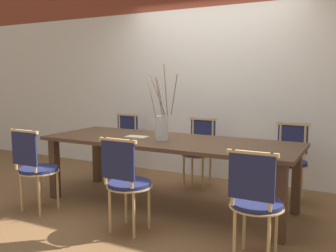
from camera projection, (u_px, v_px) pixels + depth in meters
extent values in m
plane|color=brown|center=(168.00, 205.00, 4.21)|extent=(16.00, 16.00, 0.00)
cube|color=silver|center=(214.00, 94.00, 5.26)|extent=(12.00, 0.06, 2.39)
cube|color=#4C3321|center=(168.00, 141.00, 4.12)|extent=(2.83, 1.00, 0.04)
cube|color=#4C3321|center=(55.00, 169.00, 4.43)|extent=(0.09, 0.09, 0.71)
cube|color=#4C3321|center=(281.00, 203.00, 3.21)|extent=(0.09, 0.09, 0.71)
cube|color=#4C3321|center=(97.00, 156.00, 5.12)|extent=(0.09, 0.09, 0.71)
cube|color=#4C3321|center=(296.00, 181.00, 3.91)|extent=(0.09, 0.09, 0.71)
cylinder|color=#1E234C|center=(39.00, 169.00, 4.00)|extent=(0.40, 0.40, 0.04)
cylinder|color=tan|center=(39.00, 171.00, 4.00)|extent=(0.43, 0.43, 0.01)
cylinder|color=tan|center=(40.00, 186.00, 4.20)|extent=(0.03, 0.03, 0.44)
cylinder|color=tan|center=(58.00, 189.00, 4.08)|extent=(0.03, 0.03, 0.44)
cylinder|color=tan|center=(21.00, 192.00, 3.97)|extent=(0.03, 0.03, 0.44)
cylinder|color=tan|center=(39.00, 196.00, 3.85)|extent=(0.03, 0.03, 0.44)
cylinder|color=tan|center=(15.00, 149.00, 3.88)|extent=(0.03, 0.03, 0.43)
cylinder|color=tan|center=(35.00, 152.00, 3.75)|extent=(0.03, 0.03, 0.43)
cube|color=#1E234C|center=(24.00, 149.00, 3.81)|extent=(0.34, 0.02, 0.34)
cube|color=tan|center=(24.00, 131.00, 3.79)|extent=(0.38, 0.03, 0.03)
cylinder|color=#1E234C|center=(129.00, 183.00, 3.46)|extent=(0.40, 0.40, 0.04)
cylinder|color=tan|center=(129.00, 186.00, 3.46)|extent=(0.43, 0.43, 0.01)
cylinder|color=tan|center=(126.00, 202.00, 3.66)|extent=(0.03, 0.03, 0.44)
cylinder|color=tan|center=(149.00, 206.00, 3.54)|extent=(0.03, 0.03, 0.44)
cylinder|color=tan|center=(110.00, 210.00, 3.43)|extent=(0.03, 0.03, 0.44)
cylinder|color=tan|center=(134.00, 215.00, 3.31)|extent=(0.03, 0.03, 0.44)
cylinder|color=tan|center=(105.00, 161.00, 3.34)|extent=(0.03, 0.03, 0.43)
cylinder|color=tan|center=(132.00, 165.00, 3.21)|extent=(0.03, 0.03, 0.43)
cube|color=#1E234C|center=(118.00, 161.00, 3.27)|extent=(0.34, 0.02, 0.34)
cube|color=tan|center=(118.00, 140.00, 3.25)|extent=(0.38, 0.03, 0.03)
cylinder|color=#1E234C|center=(257.00, 204.00, 2.91)|extent=(0.40, 0.40, 0.04)
cylinder|color=tan|center=(257.00, 206.00, 2.91)|extent=(0.43, 0.43, 0.01)
cylinder|color=tan|center=(244.00, 224.00, 3.11)|extent=(0.03, 0.03, 0.44)
cylinder|color=tan|center=(276.00, 230.00, 2.99)|extent=(0.03, 0.03, 0.44)
cylinder|color=tan|center=(234.00, 235.00, 2.88)|extent=(0.03, 0.03, 0.44)
cylinder|color=tan|center=(269.00, 242.00, 2.76)|extent=(0.03, 0.03, 0.44)
cylinder|color=tan|center=(233.00, 178.00, 2.79)|extent=(0.03, 0.03, 0.43)
cylinder|color=tan|center=(271.00, 183.00, 2.66)|extent=(0.03, 0.03, 0.43)
cube|color=#1E234C|center=(251.00, 177.00, 2.72)|extent=(0.34, 0.02, 0.34)
cube|color=tan|center=(252.00, 153.00, 2.70)|extent=(0.38, 0.03, 0.03)
cylinder|color=#1E234C|center=(121.00, 145.00, 5.39)|extent=(0.40, 0.40, 0.04)
cylinder|color=tan|center=(121.00, 147.00, 5.40)|extent=(0.43, 0.43, 0.01)
cylinder|color=tan|center=(124.00, 164.00, 5.25)|extent=(0.03, 0.03, 0.44)
cylinder|color=tan|center=(109.00, 162.00, 5.37)|extent=(0.03, 0.03, 0.44)
cylinder|color=tan|center=(134.00, 160.00, 5.48)|extent=(0.03, 0.03, 0.44)
cylinder|color=tan|center=(119.00, 159.00, 5.60)|extent=(0.03, 0.03, 0.44)
cylinder|color=tan|center=(135.00, 129.00, 5.45)|extent=(0.03, 0.03, 0.43)
cylinder|color=tan|center=(120.00, 127.00, 5.58)|extent=(0.03, 0.03, 0.43)
cube|color=#1E234C|center=(128.00, 127.00, 5.52)|extent=(0.34, 0.02, 0.34)
cube|color=tan|center=(127.00, 115.00, 5.49)|extent=(0.38, 0.03, 0.03)
cylinder|color=#1E234C|center=(197.00, 153.00, 4.84)|extent=(0.40, 0.40, 0.04)
cylinder|color=tan|center=(197.00, 155.00, 4.84)|extent=(0.43, 0.43, 0.01)
cylinder|color=tan|center=(203.00, 174.00, 4.69)|extent=(0.03, 0.03, 0.44)
cylinder|color=tan|center=(184.00, 172.00, 4.81)|extent=(0.03, 0.03, 0.44)
cylinder|color=tan|center=(210.00, 170.00, 4.92)|extent=(0.03, 0.03, 0.44)
cylinder|color=tan|center=(192.00, 168.00, 5.04)|extent=(0.03, 0.03, 0.44)
cylinder|color=tan|center=(213.00, 135.00, 4.89)|extent=(0.03, 0.03, 0.43)
cylinder|color=tan|center=(193.00, 133.00, 5.02)|extent=(0.03, 0.03, 0.43)
cube|color=#1E234C|center=(203.00, 132.00, 4.96)|extent=(0.34, 0.02, 0.34)
cube|color=tan|center=(203.00, 119.00, 4.93)|extent=(0.38, 0.03, 0.03)
cylinder|color=#1E234C|center=(289.00, 163.00, 4.31)|extent=(0.40, 0.40, 0.04)
cylinder|color=tan|center=(289.00, 165.00, 4.31)|extent=(0.43, 0.43, 0.01)
cylinder|color=tan|center=(298.00, 187.00, 4.16)|extent=(0.03, 0.03, 0.44)
cylinder|color=tan|center=(274.00, 184.00, 4.28)|extent=(0.03, 0.03, 0.44)
cylinder|color=tan|center=(302.00, 181.00, 4.39)|extent=(0.03, 0.03, 0.44)
cylinder|color=tan|center=(279.00, 178.00, 4.51)|extent=(0.03, 0.03, 0.44)
cylinder|color=tan|center=(305.00, 142.00, 4.36)|extent=(0.03, 0.03, 0.43)
cylinder|color=tan|center=(280.00, 140.00, 4.49)|extent=(0.03, 0.03, 0.43)
cube|color=#1E234C|center=(293.00, 139.00, 4.43)|extent=(0.34, 0.02, 0.34)
cube|color=tan|center=(293.00, 124.00, 4.40)|extent=(0.38, 0.03, 0.03)
cylinder|color=silver|center=(162.00, 128.00, 4.07)|extent=(0.14, 0.14, 0.26)
cylinder|color=brown|center=(160.00, 97.00, 3.99)|extent=(0.09, 0.03, 0.41)
cylinder|color=brown|center=(152.00, 98.00, 3.98)|extent=(0.19, 0.15, 0.40)
cylinder|color=brown|center=(158.00, 96.00, 3.94)|extent=(0.19, 0.03, 0.44)
cylinder|color=brown|center=(166.00, 90.00, 4.00)|extent=(0.02, 0.11, 0.56)
cylinder|color=brown|center=(159.00, 97.00, 3.99)|extent=(0.10, 0.02, 0.42)
cylinder|color=brown|center=(174.00, 95.00, 4.05)|extent=(0.19, 0.22, 0.45)
cube|color=beige|center=(137.00, 137.00, 4.21)|extent=(0.25, 0.15, 0.02)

